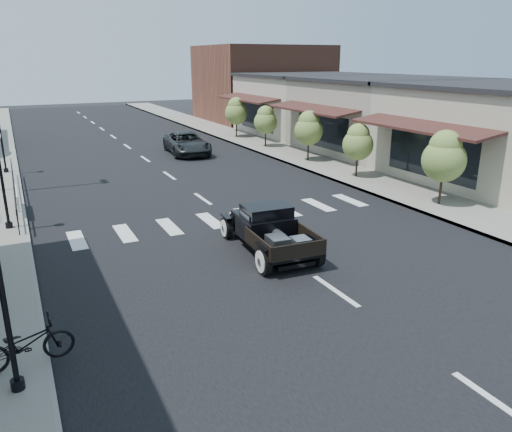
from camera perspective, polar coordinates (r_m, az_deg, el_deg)
name	(u,v)px	position (r m, az deg, el deg)	size (l,w,h in m)	color
ground	(280,253)	(15.72, 2.81, -4.28)	(120.00, 120.00, 0.00)	black
road	(154,165)	(29.23, -11.57, 5.71)	(14.00, 80.00, 0.02)	black
road_markings	(181,184)	(24.54, -8.53, 3.60)	(12.00, 60.00, 0.06)	silver
sidewalk_right	(284,152)	(32.35, 3.21, 7.28)	(3.00, 80.00, 0.15)	gray
storefront_near	(507,134)	(27.96, 26.80, 8.33)	(10.00, 9.00, 4.50)	#B6AD9A
storefront_mid	(387,116)	(34.12, 14.73, 10.97)	(10.00, 9.00, 4.50)	#AAA08F
storefront_far	(313,105)	(41.34, 6.48, 12.48)	(10.00, 9.00, 4.50)	#BBB09E
far_building_right	(262,84)	(50.19, 0.71, 14.90)	(11.00, 10.00, 7.00)	brown
railing	(14,188)	(23.33, -25.92, 2.92)	(0.08, 10.00, 1.00)	black
banner	(18,204)	(21.44, -25.52, 1.25)	(0.04, 2.20, 0.60)	silver
lamp_post_a	(4,301)	(9.60, -26.90, -8.62)	(0.36, 0.36, 3.54)	black
lamp_post_b	(2,179)	(19.16, -27.06, 3.81)	(0.36, 0.36, 3.54)	black
lamp_post_c	(1,138)	(29.02, -27.11, 7.90)	(0.36, 0.36, 3.54)	black
small_tree_a	(443,169)	(21.47, 20.57, 5.05)	(1.74, 1.74, 2.90)	olive
small_tree_b	(357,151)	(25.57, 11.52, 7.28)	(1.53, 1.53, 2.56)	olive
small_tree_c	(308,137)	(29.29, 6.02, 9.01)	(1.65, 1.65, 2.76)	olive
small_tree_d	(266,127)	(33.99, 1.09, 10.15)	(1.56, 1.56, 2.60)	olive
small_tree_e	(236,118)	(38.29, -2.26, 11.15)	(1.70, 1.70, 2.83)	olive
hotrod_pickup	(269,229)	(15.53, 1.49, -1.53)	(2.05, 4.40, 1.52)	black
second_car	(187,144)	(32.24, -7.90, 8.20)	(2.26, 4.91, 1.36)	black
motorcycle	(25,344)	(10.82, -24.86, -13.13)	(0.62, 1.79, 0.94)	black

